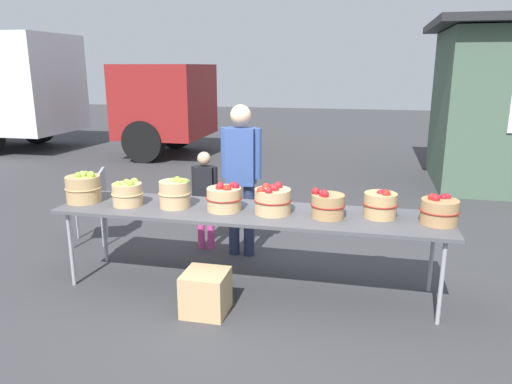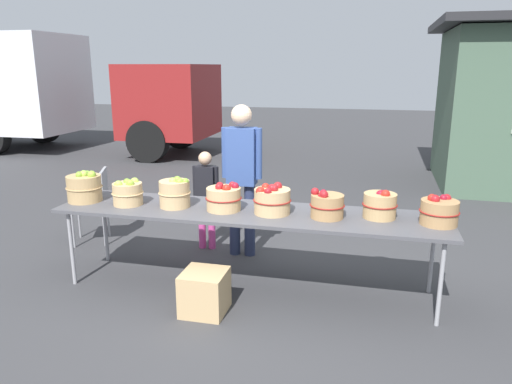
{
  "view_description": "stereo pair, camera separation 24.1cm",
  "coord_description": "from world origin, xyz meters",
  "px_view_note": "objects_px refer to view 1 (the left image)",
  "views": [
    {
      "loc": [
        -1.5,
        -4.71,
        2.27
      ],
      "look_at": [
        0.0,
        0.3,
        0.85
      ],
      "focal_mm": 37.09,
      "sensor_mm": 36.0,
      "label": 1
    },
    {
      "loc": [
        -1.27,
        -4.77,
        2.27
      ],
      "look_at": [
        0.0,
        0.3,
        0.85
      ],
      "focal_mm": 37.09,
      "sensor_mm": 36.0,
      "label": 2
    }
  ],
  "objects_px": {
    "apple_basket_red_0": "(214,199)",
    "apple_basket_red_2": "(314,195)",
    "apple_basket_red_3": "(363,190)",
    "vendor_adult": "(233,169)",
    "folding_chair": "(77,238)",
    "child_customer": "(197,202)",
    "apple_basket_green_0": "(159,203)",
    "apple_basket_red_1": "(265,197)",
    "produce_crate": "(335,274)",
    "market_table": "(265,213)",
    "trash_barrel": "(459,227)"
  },
  "relations": [
    {
      "from": "apple_basket_red_0",
      "to": "apple_basket_red_2",
      "type": "relative_size",
      "value": 1.08
    },
    {
      "from": "apple_basket_red_3",
      "to": "vendor_adult",
      "type": "height_order",
      "value": "vendor_adult"
    },
    {
      "from": "folding_chair",
      "to": "child_customer",
      "type": "bearing_deg",
      "value": 29.06
    },
    {
      "from": "apple_basket_green_0",
      "to": "apple_basket_red_1",
      "type": "xyz_separation_m",
      "value": [
        1.03,
        -0.02,
        -0.02
      ]
    },
    {
      "from": "produce_crate",
      "to": "apple_basket_green_0",
      "type": "bearing_deg",
      "value": 160.2
    },
    {
      "from": "apple_basket_green_0",
      "to": "child_customer",
      "type": "height_order",
      "value": "child_customer"
    },
    {
      "from": "market_table",
      "to": "child_customer",
      "type": "bearing_deg",
      "value": 122.76
    },
    {
      "from": "market_table",
      "to": "child_customer",
      "type": "distance_m",
      "value": 0.97
    },
    {
      "from": "vendor_adult",
      "to": "child_customer",
      "type": "distance_m",
      "value": 0.55
    },
    {
      "from": "apple_basket_green_0",
      "to": "apple_basket_red_2",
      "type": "distance_m",
      "value": 1.51
    },
    {
      "from": "market_table",
      "to": "produce_crate",
      "type": "height_order",
      "value": "market_table"
    },
    {
      "from": "child_customer",
      "to": "trash_barrel",
      "type": "bearing_deg",
      "value": 162.54
    },
    {
      "from": "folding_chair",
      "to": "produce_crate",
      "type": "relative_size",
      "value": 2.04
    },
    {
      "from": "apple_basket_red_1",
      "to": "trash_barrel",
      "type": "bearing_deg",
      "value": -7.3
    },
    {
      "from": "folding_chair",
      "to": "produce_crate",
      "type": "xyz_separation_m",
      "value": [
        2.32,
        -0.87,
        -0.3
      ]
    },
    {
      "from": "apple_basket_green_0",
      "to": "child_customer",
      "type": "bearing_deg",
      "value": 56.72
    },
    {
      "from": "market_table",
      "to": "produce_crate",
      "type": "distance_m",
      "value": 0.89
    },
    {
      "from": "apple_basket_red_1",
      "to": "trash_barrel",
      "type": "relative_size",
      "value": 0.39
    },
    {
      "from": "folding_chair",
      "to": "apple_basket_red_0",
      "type": "bearing_deg",
      "value": -3.99
    },
    {
      "from": "market_table",
      "to": "apple_basket_red_0",
      "type": "height_order",
      "value": "apple_basket_red_0"
    },
    {
      "from": "trash_barrel",
      "to": "apple_basket_green_0",
      "type": "bearing_deg",
      "value": 174.72
    },
    {
      "from": "apple_basket_red_1",
      "to": "market_table",
      "type": "bearing_deg",
      "value": -104.84
    },
    {
      "from": "apple_basket_red_0",
      "to": "folding_chair",
      "type": "distance_m",
      "value": 1.37
    },
    {
      "from": "vendor_adult",
      "to": "trash_barrel",
      "type": "distance_m",
      "value": 2.5
    },
    {
      "from": "apple_basket_red_1",
      "to": "child_customer",
      "type": "bearing_deg",
      "value": 124.98
    },
    {
      "from": "apple_basket_red_2",
      "to": "trash_barrel",
      "type": "distance_m",
      "value": 1.69
    },
    {
      "from": "apple_basket_red_3",
      "to": "vendor_adult",
      "type": "relative_size",
      "value": 0.19
    },
    {
      "from": "apple_basket_green_0",
      "to": "folding_chair",
      "type": "xyz_separation_m",
      "value": [
        -0.77,
        0.31,
        -0.38
      ]
    },
    {
      "from": "apple_basket_red_0",
      "to": "child_customer",
      "type": "relative_size",
      "value": 0.29
    },
    {
      "from": "apple_basket_red_0",
      "to": "apple_basket_red_2",
      "type": "distance_m",
      "value": 0.99
    },
    {
      "from": "market_table",
      "to": "apple_basket_green_0",
      "type": "bearing_deg",
      "value": 176.21
    },
    {
      "from": "apple_basket_green_0",
      "to": "apple_basket_red_1",
      "type": "height_order",
      "value": "apple_basket_green_0"
    },
    {
      "from": "vendor_adult",
      "to": "produce_crate",
      "type": "distance_m",
      "value": 1.58
    },
    {
      "from": "apple_basket_red_1",
      "to": "trash_barrel",
      "type": "height_order",
      "value": "apple_basket_red_1"
    },
    {
      "from": "vendor_adult",
      "to": "apple_basket_green_0",
      "type": "bearing_deg",
      "value": 32.65
    },
    {
      "from": "apple_basket_red_1",
      "to": "folding_chair",
      "type": "xyz_separation_m",
      "value": [
        -1.79,
        0.32,
        -0.36
      ]
    },
    {
      "from": "apple_basket_red_0",
      "to": "trash_barrel",
      "type": "distance_m",
      "value": 2.66
    },
    {
      "from": "trash_barrel",
      "to": "produce_crate",
      "type": "distance_m",
      "value": 1.61
    },
    {
      "from": "child_customer",
      "to": "apple_basket_red_1",
      "type": "bearing_deg",
      "value": 128.97
    },
    {
      "from": "apple_basket_green_0",
      "to": "apple_basket_red_3",
      "type": "relative_size",
      "value": 0.97
    },
    {
      "from": "apple_basket_red_1",
      "to": "apple_basket_red_2",
      "type": "distance_m",
      "value": 0.49
    },
    {
      "from": "produce_crate",
      "to": "child_customer",
      "type": "bearing_deg",
      "value": 129.22
    },
    {
      "from": "apple_basket_red_1",
      "to": "apple_basket_red_2",
      "type": "relative_size",
      "value": 1.13
    },
    {
      "from": "apple_basket_red_3",
      "to": "child_customer",
      "type": "distance_m",
      "value": 1.8
    },
    {
      "from": "apple_basket_green_0",
      "to": "vendor_adult",
      "type": "bearing_deg",
      "value": 34.87
    },
    {
      "from": "apple_basket_red_2",
      "to": "apple_basket_red_3",
      "type": "relative_size",
      "value": 0.89
    },
    {
      "from": "vendor_adult",
      "to": "apple_basket_red_2",
      "type": "bearing_deg",
      "value": 129.5
    },
    {
      "from": "apple_basket_red_3",
      "to": "child_customer",
      "type": "xyz_separation_m",
      "value": [
        -1.54,
        0.89,
        -0.25
      ]
    },
    {
      "from": "market_table",
      "to": "apple_basket_red_2",
      "type": "relative_size",
      "value": 7.83
    },
    {
      "from": "apple_basket_green_0",
      "to": "folding_chair",
      "type": "distance_m",
      "value": 0.91
    }
  ]
}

